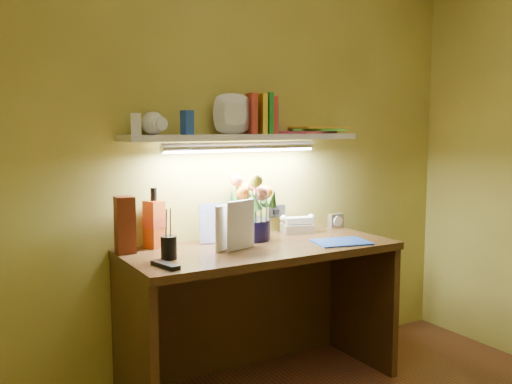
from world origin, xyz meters
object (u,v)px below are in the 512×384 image
Objects in this scene: desk_clock at (336,221)px; telephone at (297,224)px; desk at (261,317)px; whisky_bottle at (154,218)px; flower_bouquet at (250,204)px.

telephone is at bearing -175.53° from desk_clock.
desk is 0.60m from telephone.
whisky_bottle is at bearing -165.92° from telephone.
flower_bouquet is 1.27× the size of whisky_bottle.
desk_clock reaches higher than desk.
desk_clock is (0.28, 0.01, -0.01)m from telephone.
desk_clock is 0.28× the size of whisky_bottle.
desk_clock is (0.65, 0.21, 0.42)m from desk.
desk is at bearing -101.37° from flower_bouquet.
desk_clock is 1.13m from whisky_bottle.
whisky_bottle is (-0.85, 0.03, 0.10)m from telephone.
flower_bouquet reaches higher than whisky_bottle.
desk is 0.75m from whisky_bottle.
desk_clock is at bearing 3.93° from flower_bouquet.
whisky_bottle reaches higher than telephone.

